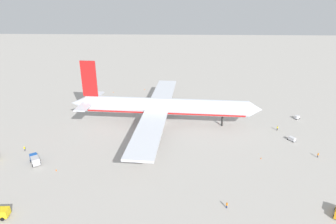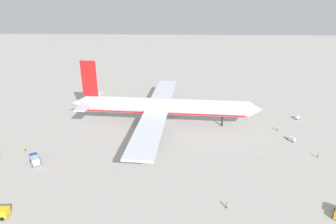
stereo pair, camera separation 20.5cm
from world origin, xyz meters
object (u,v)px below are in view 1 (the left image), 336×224
traffic_cone_4 (261,158)px  baggage_cart_0 (292,139)px  ground_worker_2 (25,149)px  service_truck_0 (35,160)px  ground_worker_1 (277,128)px  traffic_cone_3 (113,92)px  traffic_cone_1 (56,170)px  traffic_cone_0 (145,89)px  traffic_cone_2 (93,90)px  ground_worker_0 (227,205)px  baggage_cart_1 (297,117)px  ground_worker_4 (318,155)px  airliner (162,107)px

traffic_cone_4 → baggage_cart_0: bearing=42.1°
ground_worker_2 → service_truck_0: bearing=-46.0°
ground_worker_1 → traffic_cone_3: size_ratio=3.26×
traffic_cone_1 → traffic_cone_0: bearing=78.1°
traffic_cone_2 → traffic_cone_3: size_ratio=1.00×
ground_worker_2 → traffic_cone_1: size_ratio=3.25×
ground_worker_0 → traffic_cone_0: size_ratio=3.05×
baggage_cart_0 → baggage_cart_1: 22.00m
service_truck_0 → baggage_cart_0: bearing=12.4°
service_truck_0 → ground_worker_2: 10.35m
baggage_cart_1 → ground_worker_4: size_ratio=1.72×
ground_worker_2 → traffic_cone_2: bearing=87.3°
ground_worker_1 → traffic_cone_0: 75.07m
ground_worker_4 → traffic_cone_1: 80.60m
traffic_cone_4 → ground_worker_0: bearing=-121.7°
airliner → ground_worker_2: airliner is taller
service_truck_0 → traffic_cone_0: service_truck_0 is taller
traffic_cone_0 → traffic_cone_1: same height
traffic_cone_1 → traffic_cone_4: (61.70, 9.10, 0.00)m
traffic_cone_1 → airliner: bearing=50.4°
baggage_cart_1 → ground_worker_0: bearing=-124.0°
traffic_cone_3 → traffic_cone_1: bearing=-90.4°
baggage_cart_1 → traffic_cone_2: size_ratio=5.16×
traffic_cone_1 → traffic_cone_3: bearing=89.6°
airliner → traffic_cone_0: 46.60m
service_truck_0 → ground_worker_4: 88.00m
ground_worker_4 → traffic_cone_3: size_ratio=3.00×
traffic_cone_2 → traffic_cone_3: bearing=-17.1°
traffic_cone_0 → airliner: bearing=-74.5°
ground_worker_4 → traffic_cone_0: bearing=132.5°
ground_worker_0 → traffic_cone_2: size_ratio=3.05×
ground_worker_0 → ground_worker_2: ground_worker_2 is taller
ground_worker_2 → ground_worker_4: bearing=-0.1°
service_truck_0 → ground_worker_0: size_ratio=3.09×
service_truck_0 → traffic_cone_3: bearing=83.3°
airliner → ground_worker_1: size_ratio=44.34×
baggage_cart_0 → ground_worker_4: ground_worker_4 is taller
service_truck_0 → baggage_cart_1: size_ratio=1.83×
traffic_cone_1 → service_truck_0: bearing=155.9°
ground_worker_4 → baggage_cart_0: bearing=110.3°
traffic_cone_1 → traffic_cone_4: size_ratio=1.00×
traffic_cone_1 → ground_worker_1: bearing=22.4°
ground_worker_4 → traffic_cone_0: (-63.17, 68.82, -0.56)m
ground_worker_2 → traffic_cone_0: bearing=65.2°
airliner → traffic_cone_1: size_ratio=144.44×
traffic_cone_0 → traffic_cone_3: (-16.22, -5.49, 0.00)m
ground_worker_1 → traffic_cone_3: ground_worker_1 is taller
ground_worker_0 → traffic_cone_1: bearing=163.7°
ground_worker_1 → traffic_cone_3: (-72.82, 43.82, -0.64)m
traffic_cone_1 → ground_worker_4: bearing=7.6°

